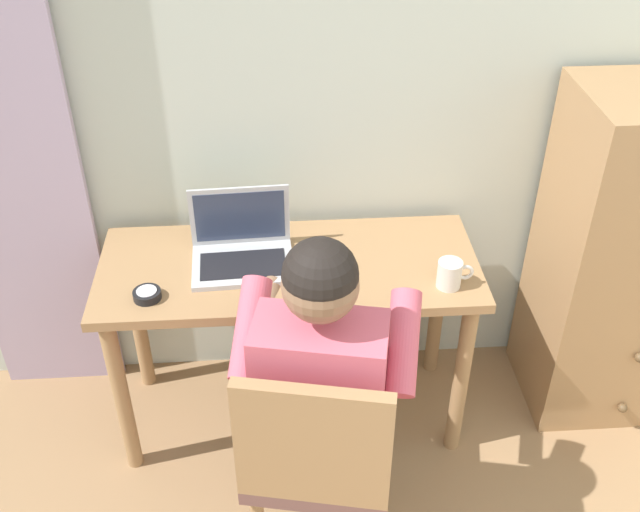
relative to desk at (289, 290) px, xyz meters
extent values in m
cube|color=silver|center=(0.49, 0.34, 0.64)|extent=(4.80, 0.05, 2.50)
cube|color=#B29EBC|center=(-0.93, 0.27, 0.49)|extent=(0.47, 0.03, 2.21)
cube|color=#9E754C|center=(0.00, 0.00, 0.10)|extent=(1.30, 0.53, 0.03)
cylinder|color=#9E754C|center=(-0.59, -0.21, -0.27)|extent=(0.06, 0.06, 0.69)
cylinder|color=#9E754C|center=(0.59, -0.21, -0.27)|extent=(0.06, 0.06, 0.69)
cylinder|color=#9E754C|center=(-0.59, 0.21, -0.27)|extent=(0.06, 0.06, 0.69)
cylinder|color=#9E754C|center=(0.59, 0.21, -0.27)|extent=(0.06, 0.06, 0.69)
cube|color=#9E754C|center=(1.23, 0.05, 0.03)|extent=(0.59, 0.45, 1.29)
sphere|color=brown|center=(1.23, -0.19, -0.48)|extent=(0.04, 0.04, 0.04)
sphere|color=brown|center=(1.23, -0.19, -0.22)|extent=(0.04, 0.04, 0.04)
cube|color=brown|center=(0.07, -0.57, -0.17)|extent=(0.49, 0.48, 0.05)
cube|color=#9E754C|center=(0.03, -0.75, 0.06)|extent=(0.42, 0.13, 0.42)
cylinder|color=#9E754C|center=(0.27, -0.45, -0.40)|extent=(0.04, 0.04, 0.41)
cylinder|color=#9E754C|center=(-0.06, -0.38, -0.40)|extent=(0.04, 0.04, 0.41)
cylinder|color=#6B84AD|center=(0.20, -0.37, -0.13)|extent=(0.22, 0.42, 0.14)
cylinder|color=#6B84AD|center=(0.02, -0.34, -0.13)|extent=(0.22, 0.42, 0.14)
cylinder|color=#6B84AD|center=(0.24, -0.18, -0.37)|extent=(0.11, 0.11, 0.48)
cylinder|color=#6B84AD|center=(0.07, -0.14, -0.37)|extent=(0.11, 0.11, 0.48)
cube|color=#D1566B|center=(0.07, -0.58, 0.10)|extent=(0.39, 0.27, 0.46)
cylinder|color=#D1566B|center=(0.31, -0.50, 0.19)|extent=(0.15, 0.31, 0.25)
cylinder|color=#D1566B|center=(-0.12, -0.41, 0.19)|extent=(0.15, 0.31, 0.25)
cylinder|color=#846047|center=(0.35, -0.30, 0.08)|extent=(0.12, 0.28, 0.11)
cylinder|color=#846047|center=(-0.08, -0.21, 0.08)|extent=(0.12, 0.28, 0.11)
sphere|color=#846047|center=(0.07, -0.57, 0.46)|extent=(0.20, 0.20, 0.20)
sphere|color=black|center=(0.07, -0.57, 0.49)|extent=(0.20, 0.20, 0.20)
cube|color=#B7BABF|center=(-0.15, -0.01, 0.12)|extent=(0.35, 0.26, 0.02)
cube|color=black|center=(-0.15, -0.02, 0.13)|extent=(0.29, 0.17, 0.00)
cube|color=#B7BABF|center=(-0.16, 0.12, 0.24)|extent=(0.34, 0.03, 0.22)
cube|color=#2D3851|center=(-0.16, 0.11, 0.24)|extent=(0.31, 0.02, 0.18)
ellipsoid|color=black|center=(0.09, -0.06, 0.13)|extent=(0.08, 0.11, 0.03)
cylinder|color=black|center=(-0.46, -0.15, 0.13)|extent=(0.09, 0.09, 0.03)
cylinder|color=silver|center=(-0.46, -0.15, 0.14)|extent=(0.06, 0.06, 0.00)
cylinder|color=silver|center=(0.52, -0.16, 0.16)|extent=(0.08, 0.08, 0.09)
torus|color=silver|center=(0.57, -0.16, 0.16)|extent=(0.06, 0.01, 0.06)
camera|label=1|loc=(-0.04, -2.04, 1.61)|focal=41.78mm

